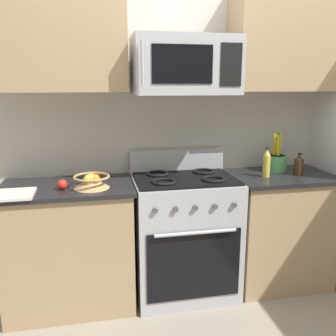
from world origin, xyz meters
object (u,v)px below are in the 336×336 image
object	(u,v)px
microwave	(185,66)
bottle_oil	(267,163)
utensil_crock	(276,162)
apple_loose	(62,185)
cutting_board	(6,195)
range_oven	(184,234)
fruit_basket	(92,181)
bottle_soy	(299,165)

from	to	relation	value
microwave	bottle_oil	distance (m)	0.95
utensil_crock	apple_loose	bearing A→B (deg)	-172.54
apple_loose	cutting_board	size ratio (longest dim) A/B	0.21
range_oven	utensil_crock	distance (m)	0.95
microwave	fruit_basket	xyz separation A→B (m)	(-0.67, -0.13, -0.76)
utensil_crock	bottle_oil	bearing A→B (deg)	-135.20
microwave	apple_loose	bearing A→B (deg)	-171.91
range_oven	fruit_basket	size ratio (longest dim) A/B	4.42
cutting_board	apple_loose	bearing A→B (deg)	13.62
range_oven	fruit_basket	bearing A→B (deg)	-171.47
fruit_basket	bottle_oil	world-z (taller)	bottle_oil
utensil_crock	bottle_soy	world-z (taller)	utensil_crock
microwave	bottle_soy	bearing A→B (deg)	-4.86
bottle_soy	range_oven	bearing A→B (deg)	176.74
fruit_basket	cutting_board	size ratio (longest dim) A/B	0.73
cutting_board	bottle_oil	distance (m)	1.84
bottle_soy	bottle_oil	distance (m)	0.27
microwave	bottle_oil	world-z (taller)	microwave
bottle_oil	microwave	bearing A→B (deg)	173.49
utensil_crock	range_oven	bearing A→B (deg)	-171.46
bottle_soy	bottle_oil	bearing A→B (deg)	179.01
fruit_basket	apple_loose	bearing A→B (deg)	179.25
range_oven	microwave	distance (m)	1.25
apple_loose	bottle_oil	bearing A→B (deg)	1.99
microwave	bottle_oil	xyz separation A→B (m)	(0.63, -0.07, -0.71)
microwave	cutting_board	size ratio (longest dim) A/B	2.17
bottle_soy	bottle_oil	size ratio (longest dim) A/B	0.77
microwave	fruit_basket	world-z (taller)	microwave
apple_loose	bottle_soy	world-z (taller)	bottle_soy
utensil_crock	fruit_basket	xyz separation A→B (m)	(-1.47, -0.22, -0.02)
apple_loose	range_oven	bearing A→B (deg)	6.46
microwave	utensil_crock	distance (m)	1.09
range_oven	bottle_soy	world-z (taller)	range_oven
apple_loose	cutting_board	bearing A→B (deg)	-166.38
utensil_crock	bottle_soy	xyz separation A→B (m)	(0.10, -0.17, 0.00)
range_oven	bottle_oil	xyz separation A→B (m)	(0.63, -0.05, 0.54)
range_oven	bottle_soy	bearing A→B (deg)	-3.26
fruit_basket	utensil_crock	bearing A→B (deg)	8.54
bottle_oil	bottle_soy	bearing A→B (deg)	-0.99
fruit_basket	apple_loose	xyz separation A→B (m)	(-0.20, 0.00, -0.02)
range_oven	bottle_oil	size ratio (longest dim) A/B	4.79
apple_loose	bottle_oil	xyz separation A→B (m)	(1.50, 0.05, 0.07)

